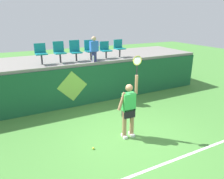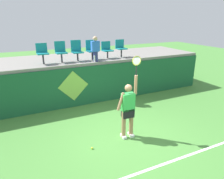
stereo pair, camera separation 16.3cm
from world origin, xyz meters
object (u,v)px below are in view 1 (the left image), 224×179
at_px(tennis_player, 129,108).
at_px(water_bottle, 93,59).
at_px(stadium_chair_2, 75,50).
at_px(stadium_chair_3, 90,49).
at_px(tennis_ball, 93,148).
at_px(stadium_chair_1, 59,51).
at_px(stadium_chair_4, 105,49).
at_px(stadium_chair_0, 41,52).
at_px(stadium_chair_5, 119,47).
at_px(spectator_0, 94,48).

distance_m(tennis_player, water_bottle, 3.32).
xyz_separation_m(tennis_player, stadium_chair_2, (-0.40, 3.76, 1.27)).
bearing_deg(stadium_chair_2, stadium_chair_3, -0.27).
bearing_deg(tennis_ball, tennis_player, 7.00).
distance_m(tennis_ball, stadium_chair_2, 4.58).
relative_size(stadium_chair_1, stadium_chair_3, 1.01).
bearing_deg(stadium_chair_3, stadium_chair_1, -179.93).
distance_m(tennis_ball, stadium_chair_4, 5.00).
relative_size(stadium_chair_0, stadium_chair_1, 0.95).
distance_m(stadium_chair_0, stadium_chair_5, 3.54).
height_order(tennis_player, stadium_chair_2, stadium_chair_2).
relative_size(tennis_ball, stadium_chair_2, 0.08).
bearing_deg(stadium_chair_0, tennis_player, -64.10).
distance_m(water_bottle, stadium_chair_4, 1.04).
distance_m(tennis_player, stadium_chair_4, 4.07).
xyz_separation_m(stadium_chair_0, stadium_chair_5, (3.54, 0.00, -0.02)).
bearing_deg(stadium_chair_3, spectator_0, -90.00).
bearing_deg(stadium_chair_4, stadium_chair_2, 179.57).
distance_m(stadium_chair_1, stadium_chair_2, 0.68).
relative_size(stadium_chair_0, stadium_chair_4, 1.09).
distance_m(stadium_chair_1, stadium_chair_5, 2.80).
bearing_deg(stadium_chair_1, stadium_chair_0, -179.45).
height_order(stadium_chair_1, stadium_chair_5, stadium_chair_1).
distance_m(tennis_player, stadium_chair_1, 4.11).
bearing_deg(tennis_ball, water_bottle, 66.84).
bearing_deg(water_bottle, stadium_chair_3, 80.97).
bearing_deg(stadium_chair_1, stadium_chair_4, -0.15).
bearing_deg(stadium_chair_2, stadium_chair_5, -0.29).
bearing_deg(spectator_0, tennis_ball, -113.78).
height_order(tennis_ball, stadium_chair_1, stadium_chair_1).
bearing_deg(stadium_chair_5, stadium_chair_2, 179.71).
xyz_separation_m(stadium_chair_3, stadium_chair_4, (0.74, -0.01, -0.05)).
relative_size(tennis_player, spectator_0, 2.44).
bearing_deg(tennis_ball, stadium_chair_5, 52.76).
bearing_deg(stadium_chair_5, spectator_0, -162.52).
xyz_separation_m(water_bottle, stadium_chair_3, (0.09, 0.57, 0.33)).
bearing_deg(stadium_chair_2, tennis_player, -83.96).
bearing_deg(stadium_chair_5, stadium_chair_1, 179.88).
relative_size(stadium_chair_3, stadium_chair_5, 1.06).
relative_size(tennis_player, tennis_ball, 38.74).
bearing_deg(tennis_player, stadium_chair_5, 65.40).
height_order(water_bottle, stadium_chair_3, stadium_chair_3).
relative_size(stadium_chair_2, stadium_chair_4, 1.16).
relative_size(stadium_chair_4, spectator_0, 0.72).
relative_size(stadium_chair_0, stadium_chair_2, 0.94).
relative_size(tennis_ball, stadium_chair_1, 0.08).
relative_size(water_bottle, stadium_chair_5, 0.34).
xyz_separation_m(stadium_chair_1, spectator_0, (1.35, -0.46, 0.07)).
bearing_deg(stadium_chair_2, stadium_chair_4, -0.43).
height_order(tennis_player, spectator_0, spectator_0).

